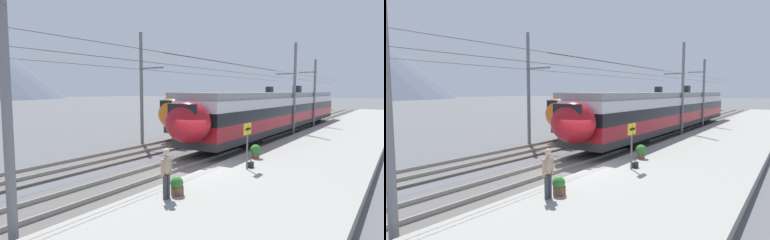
# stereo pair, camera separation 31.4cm
# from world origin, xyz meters

# --- Properties ---
(ground_plane) EXTENTS (400.00, 400.00, 0.00)m
(ground_plane) POSITION_xyz_m (0.00, 0.00, 0.00)
(ground_plane) COLOR #565659
(platform_slab) EXTENTS (120.00, 6.59, 0.37)m
(platform_slab) POSITION_xyz_m (0.00, -4.14, 0.19)
(platform_slab) COLOR gray
(platform_slab) RESTS_ON ground
(track_near) EXTENTS (120.00, 3.00, 0.28)m
(track_near) POSITION_xyz_m (0.00, 1.13, 0.07)
(track_near) COLOR #5B5651
(track_near) RESTS_ON ground
(track_far) EXTENTS (120.00, 3.00, 0.28)m
(track_far) POSITION_xyz_m (0.00, 5.72, 0.07)
(track_far) COLOR #5B5651
(track_far) RESTS_ON ground
(train_near_platform) EXTENTS (31.71, 3.04, 4.27)m
(train_near_platform) POSITION_xyz_m (16.57, 1.13, 2.23)
(train_near_platform) COLOR #2D2D30
(train_near_platform) RESTS_ON track_near
(train_far_track) EXTENTS (30.81, 2.95, 4.27)m
(train_far_track) POSITION_xyz_m (20.91, 5.72, 2.23)
(train_far_track) COLOR #2D2D30
(train_far_track) RESTS_ON track_far
(catenary_mast_west) EXTENTS (46.53, 1.84, 8.27)m
(catenary_mast_west) POSITION_xyz_m (-8.37, -0.31, 4.28)
(catenary_mast_west) COLOR slate
(catenary_mast_west) RESTS_ON ground
(catenary_mast_mid) EXTENTS (46.53, 1.84, 8.12)m
(catenary_mast_mid) POSITION_xyz_m (15.49, -0.30, 4.17)
(catenary_mast_mid) COLOR slate
(catenary_mast_mid) RESTS_ON ground
(catenary_mast_east) EXTENTS (46.53, 1.84, 7.32)m
(catenary_mast_east) POSITION_xyz_m (22.76, -0.29, 3.87)
(catenary_mast_east) COLOR slate
(catenary_mast_east) RESTS_ON ground
(catenary_mast_far_side) EXTENTS (46.53, 2.24, 8.21)m
(catenary_mast_far_side) POSITION_xyz_m (4.90, 7.52, 4.23)
(catenary_mast_far_side) COLOR slate
(catenary_mast_far_side) RESTS_ON ground
(platform_sign) EXTENTS (0.70, 0.08, 2.11)m
(platform_sign) POSITION_xyz_m (0.97, -2.56, 1.92)
(platform_sign) COLOR #59595B
(platform_sign) RESTS_ON platform_slab
(passenger_walking) EXTENTS (0.53, 0.22, 1.69)m
(passenger_walking) POSITION_xyz_m (-4.22, -2.03, 1.32)
(passenger_walking) COLOR #383842
(passenger_walking) RESTS_ON platform_slab
(handbag_beside_passenger) EXTENTS (0.32, 0.18, 0.44)m
(handbag_beside_passenger) POSITION_xyz_m (-3.71, -2.15, 0.53)
(handbag_beside_passenger) COLOR #472D1E
(handbag_beside_passenger) RESTS_ON platform_slab
(handbag_near_sign) EXTENTS (0.32, 0.18, 0.40)m
(handbag_near_sign) POSITION_xyz_m (1.35, -2.59, 0.51)
(handbag_near_sign) COLOR black
(handbag_near_sign) RESTS_ON platform_slab
(potted_plant_platform_edge) EXTENTS (0.57, 0.57, 0.74)m
(potted_plant_platform_edge) POSITION_xyz_m (3.42, -1.96, 0.79)
(potted_plant_platform_edge) COLOR brown
(potted_plant_platform_edge) RESTS_ON platform_slab
(potted_plant_by_shelter) EXTENTS (0.45, 0.45, 0.65)m
(potted_plant_by_shelter) POSITION_xyz_m (-3.74, -2.08, 0.73)
(potted_plant_by_shelter) COLOR brown
(potted_plant_by_shelter) RESTS_ON platform_slab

